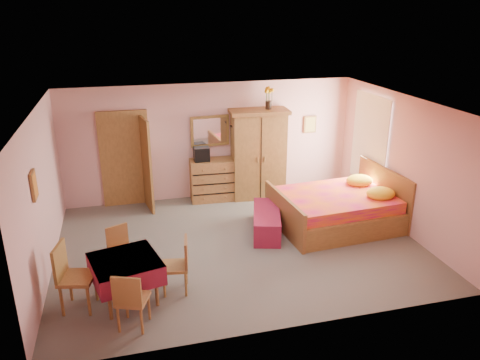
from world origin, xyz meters
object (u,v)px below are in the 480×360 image
object	(u,v)px
floor_lamp	(235,162)
sunflower_vase	(269,98)
bed	(336,200)
chest_of_drawers	(213,180)
bench	(267,222)
stereo	(202,154)
chair_west	(77,277)
wardrobe	(258,154)
wall_mirror	(210,131)
chair_north	(123,252)
chair_east	(175,266)
dining_table	(127,280)
chair_south	(133,298)

from	to	relation	value
floor_lamp	sunflower_vase	size ratio (longest dim) A/B	3.43
floor_lamp	bed	bearing A→B (deg)	-50.76
chest_of_drawers	bench	world-z (taller)	chest_of_drawers
floor_lamp	bed	distance (m)	2.52
stereo	chair_west	bearing A→B (deg)	-124.69
stereo	wardrobe	xyz separation A→B (m)	(1.28, -0.05, -0.08)
stereo	wardrobe	size ratio (longest dim) A/B	0.16
wall_mirror	bench	xyz separation A→B (m)	(0.67, -2.10, -1.33)
stereo	chair_north	size ratio (longest dim) A/B	0.41
bed	wall_mirror	bearing A→B (deg)	130.70
stereo	chair_east	size ratio (longest dim) A/B	0.38
bed	chair_west	distance (m)	5.05
wall_mirror	chair_west	distance (m)	4.73
wall_mirror	wardrobe	distance (m)	1.20
chest_of_drawers	dining_table	bearing A→B (deg)	-116.96
bed	chair_south	distance (m)	4.62
wall_mirror	sunflower_vase	size ratio (longest dim) A/B	1.78
wardrobe	dining_table	xyz separation A→B (m)	(-3.04, -3.45, -0.67)
wardrobe	sunflower_vase	bearing A→B (deg)	7.35
bench	dining_table	bearing A→B (deg)	-148.72
bench	chair_south	distance (m)	3.46
wardrobe	chair_south	distance (m)	5.09
chest_of_drawers	chair_west	size ratio (longest dim) A/B	0.97
stereo	bench	xyz separation A→B (m)	(0.92, -1.88, -0.87)
chair_south	chair_east	distance (m)	0.96
chair_north	sunflower_vase	bearing A→B (deg)	-164.68
wardrobe	chair_south	size ratio (longest dim) A/B	2.32
wardrobe	sunflower_vase	world-z (taller)	sunflower_vase
sunflower_vase	chest_of_drawers	bearing A→B (deg)	177.47
wardrobe	bed	world-z (taller)	wardrobe
bed	chair_east	bearing A→B (deg)	-159.50
floor_lamp	chair_north	distance (m)	3.81
wall_mirror	wardrobe	bearing A→B (deg)	-19.42
sunflower_vase	bed	bearing A→B (deg)	-65.65
floor_lamp	chair_east	bearing A→B (deg)	-117.36
bed	stereo	bearing A→B (deg)	137.03
wardrobe	dining_table	bearing A→B (deg)	-127.40
sunflower_vase	bed	distance (m)	2.67
chest_of_drawers	wall_mirror	world-z (taller)	wall_mirror
floor_lamp	wardrobe	size ratio (longest dim) A/B	0.83
bench	sunflower_vase	bearing A→B (deg)	72.29
chair_north	wall_mirror	bearing A→B (deg)	-148.51
floor_lamp	bed	world-z (taller)	floor_lamp
sunflower_vase	dining_table	size ratio (longest dim) A/B	0.52
floor_lamp	sunflower_vase	distance (m)	1.62
chair_east	chair_south	bearing A→B (deg)	146.44
wall_mirror	chair_south	world-z (taller)	wall_mirror
wall_mirror	floor_lamp	size ratio (longest dim) A/B	0.52
chest_of_drawers	sunflower_vase	world-z (taller)	sunflower_vase
chair_south	chair_west	world-z (taller)	chair_west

